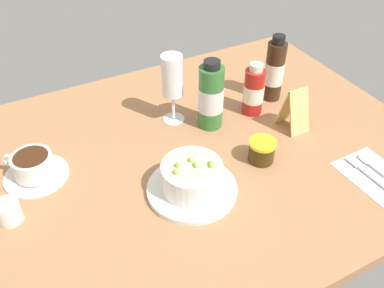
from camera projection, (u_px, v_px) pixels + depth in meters
The scene contains 11 objects.
ground_plane at pixel (197, 155), 99.89cm from camera, with size 110.00×84.00×3.00cm, color #A8754C.
porridge_bowl at pixel (192, 179), 86.51cm from camera, with size 19.27×19.27×8.01cm.
cutlery_setting at pixel (379, 177), 91.57cm from camera, with size 12.36×18.80×0.90cm.
coffee_cup at pixel (33, 167), 90.56cm from camera, with size 14.16×14.16×5.83cm.
creamer_jug at pixel (8, 211), 81.17cm from camera, with size 5.67×4.85×5.36cm.
wine_glass at pixel (172, 79), 100.88cm from camera, with size 5.69×5.69×18.38cm.
jam_jar at pixel (262, 151), 94.75cm from camera, with size 6.24×6.24×5.39cm.
sauce_bottle_red at pixel (254, 91), 107.20cm from camera, with size 5.40×5.40×14.31cm.
sauce_bottle_brown at pixel (274, 71), 111.25cm from camera, with size 5.20×5.20×18.54cm.
sauce_bottle_green at pixel (211, 97), 101.59cm from camera, with size 6.28×6.28×18.24cm.
menu_card at pixel (295, 109), 102.43cm from camera, with size 5.55×7.22×11.46cm.
Camera 1 is at (-35.90, -65.85, 64.55)cm, focal length 38.86 mm.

